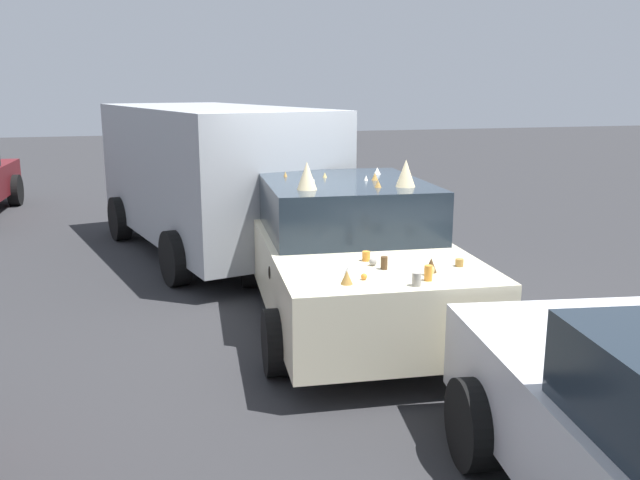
# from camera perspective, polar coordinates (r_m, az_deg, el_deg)

# --- Properties ---
(ground_plane) EXTENTS (60.00, 60.00, 0.00)m
(ground_plane) POSITION_cam_1_polar(r_m,az_deg,el_deg) (7.50, 2.22, -6.57)
(ground_plane) COLOR #2D2D30
(art_car_decorated) EXTENTS (4.53, 2.40, 1.79)m
(art_car_decorated) POSITION_cam_1_polar(r_m,az_deg,el_deg) (7.31, 2.22, -0.93)
(art_car_decorated) COLOR beige
(art_car_decorated) RESTS_ON ground
(parked_van_row_back_far) EXTENTS (5.36, 3.18, 2.21)m
(parked_van_row_back_far) POSITION_cam_1_polar(r_m,az_deg,el_deg) (10.35, -9.39, 5.77)
(parked_van_row_back_far) COLOR #9EA3A8
(parked_van_row_back_far) RESTS_ON ground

